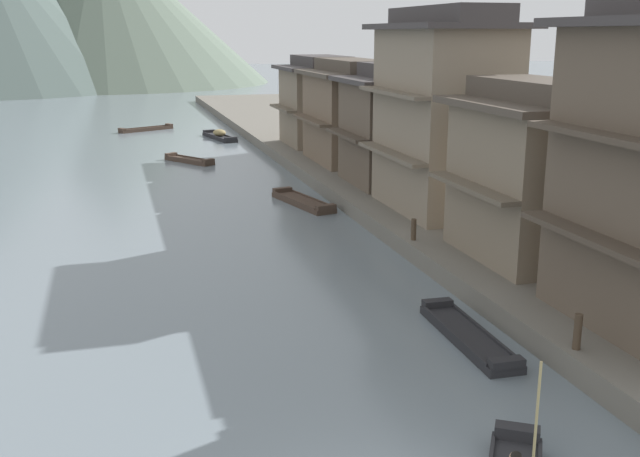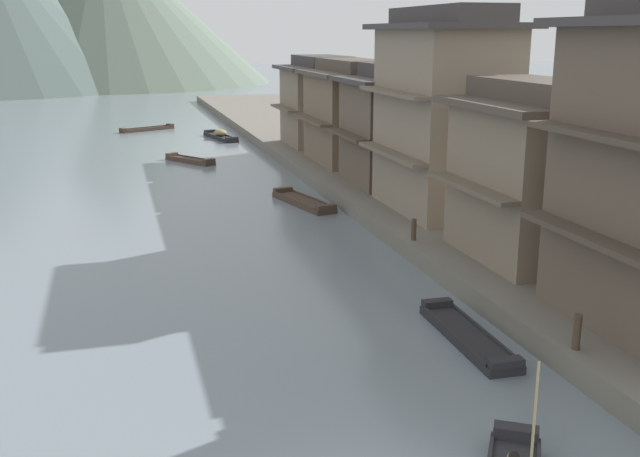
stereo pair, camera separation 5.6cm
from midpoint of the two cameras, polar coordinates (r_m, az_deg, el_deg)
riverbank_right at (r=45.65m, az=9.81°, el=4.47°), size 18.00×110.00×0.69m
boat_moored_nearest at (r=67.84m, az=-13.21°, el=7.43°), size 4.86×3.14×0.42m
boat_moored_second at (r=61.42m, az=-7.74°, el=7.07°), size 2.18×5.54×0.78m
boat_moored_third at (r=37.24m, az=-1.36°, el=2.06°), size 2.23×5.06×0.45m
boat_moored_far at (r=21.33m, az=11.22°, el=-8.10°), size 1.12×4.76×0.44m
boat_midriver_drifting at (r=50.38m, az=-10.03°, el=5.18°), size 3.03×3.98×0.43m
house_waterfront_second at (r=26.70m, az=16.23°, el=4.19°), size 5.43×6.29×6.14m
house_waterfront_tall at (r=33.08m, az=9.36°, el=8.77°), size 5.26×7.50×8.74m
house_waterfront_narrow at (r=39.29m, az=6.58°, el=7.89°), size 6.99×6.03×6.14m
house_waterfront_far at (r=45.68m, az=2.40°, el=8.91°), size 5.63×7.44×6.14m
house_waterfront_end at (r=52.86m, az=0.03°, el=9.73°), size 5.95×6.36×6.14m
mooring_post_dock_near at (r=19.67m, az=19.07°, el=-7.49°), size 0.20×0.20×0.93m
mooring_post_dock_mid at (r=28.45m, az=7.14°, el=-0.08°), size 0.20×0.20×0.82m
hill_far_centre at (r=136.36m, az=-16.37°, el=15.97°), size 55.76×55.76×25.19m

